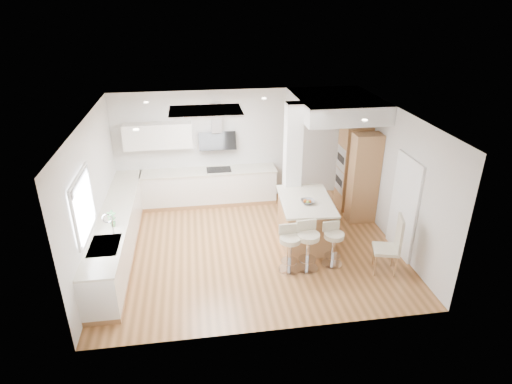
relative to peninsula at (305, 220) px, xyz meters
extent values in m
plane|color=#AC713F|center=(-1.16, -0.10, -0.49)|extent=(6.00, 6.00, 0.00)
cube|color=silver|center=(-1.16, -0.10, -0.49)|extent=(6.00, 5.00, 0.02)
cube|color=silver|center=(-1.16, 2.40, 0.91)|extent=(6.00, 0.04, 2.80)
cube|color=silver|center=(-4.16, -0.10, 0.91)|extent=(0.04, 5.00, 2.80)
cube|color=silver|center=(1.84, -0.10, 0.91)|extent=(0.04, 5.00, 2.80)
cube|color=white|center=(-1.96, 0.50, 2.29)|extent=(1.40, 0.95, 0.05)
cube|color=white|center=(-1.96, 0.50, 2.27)|extent=(1.25, 0.80, 0.03)
cylinder|color=white|center=(-3.16, 1.40, 2.30)|extent=(0.10, 0.10, 0.02)
cylinder|color=white|center=(-3.16, -0.60, 2.30)|extent=(0.10, 0.10, 0.02)
cylinder|color=white|center=(-0.66, 1.40, 2.30)|extent=(0.10, 0.10, 0.02)
cylinder|color=white|center=(0.84, 0.90, 2.30)|extent=(0.10, 0.10, 0.02)
cylinder|color=white|center=(0.84, -0.60, 2.30)|extent=(0.10, 0.10, 0.02)
cube|color=white|center=(-4.12, -1.00, 1.16)|extent=(0.03, 1.15, 0.95)
cube|color=white|center=(-4.11, -1.00, 1.67)|extent=(0.04, 1.28, 0.06)
cube|color=white|center=(-4.11, -1.00, 0.66)|extent=(0.04, 1.28, 0.06)
cube|color=white|center=(-4.11, -1.61, 1.16)|extent=(0.04, 0.06, 0.95)
cube|color=white|center=(-4.11, -0.39, 1.16)|extent=(0.04, 0.06, 0.95)
cube|color=#999BA1|center=(-4.10, -1.00, 1.59)|extent=(0.03, 1.18, 0.14)
cube|color=#4F463E|center=(1.82, -0.70, 0.51)|extent=(0.02, 0.90, 2.00)
cube|color=white|center=(1.81, -0.70, 0.51)|extent=(0.05, 1.00, 2.10)
cube|color=#AB7949|center=(-3.86, 0.15, -0.44)|extent=(0.60, 4.50, 0.10)
cube|color=white|center=(-3.86, 0.15, -0.01)|extent=(0.60, 4.50, 0.76)
cube|color=beige|center=(-3.86, 0.15, 0.39)|extent=(0.63, 4.50, 0.04)
cube|color=#B4B4B9|center=(-3.86, -1.10, 0.40)|extent=(0.50, 0.75, 0.02)
cube|color=#B4B4B9|center=(-3.86, -1.28, 0.35)|extent=(0.40, 0.34, 0.10)
cube|color=#B4B4B9|center=(-3.86, -0.92, 0.35)|extent=(0.40, 0.34, 0.10)
cylinder|color=silver|center=(-3.74, -0.80, 0.59)|extent=(0.02, 0.02, 0.36)
torus|color=silver|center=(-3.81, -0.80, 0.77)|extent=(0.18, 0.02, 0.18)
imported|color=#468B48|center=(-3.81, -0.45, 0.58)|extent=(0.17, 0.12, 0.33)
cube|color=#AB7949|center=(-1.91, 2.10, -0.44)|extent=(3.30, 0.60, 0.10)
cube|color=white|center=(-1.91, 2.10, -0.01)|extent=(3.30, 0.60, 0.76)
cube|color=beige|center=(-1.91, 2.10, 0.39)|extent=(3.33, 0.63, 0.04)
cube|color=black|center=(-1.66, 2.10, 0.42)|extent=(0.60, 0.40, 0.01)
cube|color=white|center=(-3.06, 2.23, 1.31)|extent=(1.60, 0.34, 0.60)
cube|color=#B4B4B9|center=(-1.66, 2.30, 1.66)|extent=(0.25, 0.18, 0.70)
cube|color=black|center=(-1.66, 2.22, 1.11)|extent=(0.90, 0.26, 0.44)
cube|color=white|center=(-0.11, 0.85, 0.91)|extent=(0.35, 0.35, 2.80)
cube|color=silver|center=(0.94, 1.30, 2.11)|extent=(1.78, 2.20, 0.40)
cube|color=#AB7949|center=(1.52, 1.40, 0.56)|extent=(0.62, 0.62, 2.10)
cube|color=#AB7949|center=(1.52, 0.70, 0.56)|extent=(0.62, 0.40, 2.10)
cube|color=#B4B4B9|center=(1.21, 1.40, 0.81)|extent=(0.02, 0.55, 0.55)
cube|color=#B4B4B9|center=(1.21, 1.40, 0.23)|extent=(0.02, 0.55, 0.55)
cube|color=black|center=(1.20, 1.40, 0.81)|extent=(0.01, 0.45, 0.18)
cube|color=black|center=(1.20, 1.40, 0.23)|extent=(0.01, 0.45, 0.18)
cube|color=#AB7949|center=(0.00, 0.00, -0.03)|extent=(1.06, 1.56, 0.92)
cube|color=beige|center=(0.00, 0.00, 0.46)|extent=(1.15, 1.65, 0.04)
imported|color=gray|center=(-0.01, -0.16, 0.51)|extent=(0.30, 0.30, 0.07)
sphere|color=#CA5C17|center=(0.03, -0.16, 0.52)|extent=(0.08, 0.08, 0.08)
sphere|color=#CA5C17|center=(-0.05, -0.14, 0.52)|extent=(0.08, 0.08, 0.08)
sphere|color=olive|center=(-0.01, -0.20, 0.52)|extent=(0.08, 0.08, 0.08)
cylinder|color=silver|center=(-0.56, -1.05, -0.47)|extent=(0.44, 0.44, 0.03)
cylinder|color=silver|center=(-0.56, -1.05, -0.16)|extent=(0.07, 0.07, 0.62)
cylinder|color=silver|center=(-0.56, -1.05, -0.28)|extent=(0.34, 0.34, 0.01)
cylinder|color=beige|center=(-0.56, -1.05, 0.20)|extent=(0.42, 0.42, 0.10)
cube|color=beige|center=(-0.57, -0.89, 0.34)|extent=(0.36, 0.06, 0.21)
cylinder|color=silver|center=(-0.21, -1.05, -0.47)|extent=(0.47, 0.47, 0.03)
cylinder|color=silver|center=(-0.21, -1.05, -0.14)|extent=(0.08, 0.08, 0.65)
cylinder|color=silver|center=(-0.21, -1.05, -0.27)|extent=(0.36, 0.36, 0.02)
cylinder|color=beige|center=(-0.21, -1.05, 0.24)|extent=(0.45, 0.45, 0.10)
cube|color=beige|center=(-0.22, -0.89, 0.39)|extent=(0.39, 0.08, 0.22)
cylinder|color=silver|center=(0.31, -0.98, -0.47)|extent=(0.47, 0.47, 0.03)
cylinder|color=silver|center=(0.31, -0.98, -0.17)|extent=(0.07, 0.07, 0.59)
cylinder|color=silver|center=(0.31, -0.98, -0.29)|extent=(0.36, 0.36, 0.01)
cylinder|color=beige|center=(0.31, -0.98, 0.17)|extent=(0.44, 0.44, 0.09)
cube|color=beige|center=(0.29, -0.84, 0.31)|extent=(0.35, 0.11, 0.20)
cube|color=beige|center=(1.22, -1.33, -0.01)|extent=(0.56, 0.56, 0.06)
cube|color=beige|center=(1.42, -1.38, 0.32)|extent=(0.16, 0.42, 0.73)
cylinder|color=#AB7949|center=(1.00, -1.45, -0.27)|extent=(0.04, 0.04, 0.44)
cylinder|color=#AB7949|center=(1.10, -1.10, -0.27)|extent=(0.04, 0.04, 0.44)
cylinder|color=#AB7949|center=(1.35, -1.55, -0.27)|extent=(0.04, 0.04, 0.44)
cylinder|color=#AB7949|center=(1.45, -1.20, -0.27)|extent=(0.04, 0.04, 0.44)
camera|label=1|loc=(-2.20, -7.73, 4.35)|focal=30.00mm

